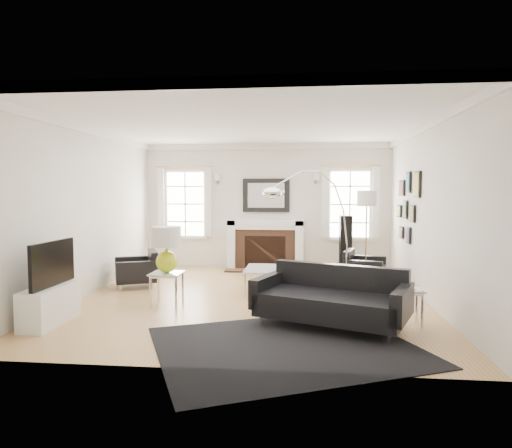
# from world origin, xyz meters

# --- Properties ---
(floor) EXTENTS (6.00, 6.00, 0.00)m
(floor) POSITION_xyz_m (0.00, 0.00, 0.00)
(floor) COLOR #AC7C48
(floor) RESTS_ON ground
(back_wall) EXTENTS (5.50, 0.04, 2.80)m
(back_wall) POSITION_xyz_m (0.00, 3.00, 1.40)
(back_wall) COLOR beige
(back_wall) RESTS_ON floor
(front_wall) EXTENTS (5.50, 0.04, 2.80)m
(front_wall) POSITION_xyz_m (0.00, -3.00, 1.40)
(front_wall) COLOR beige
(front_wall) RESTS_ON floor
(left_wall) EXTENTS (0.04, 6.00, 2.80)m
(left_wall) POSITION_xyz_m (-2.75, 0.00, 1.40)
(left_wall) COLOR beige
(left_wall) RESTS_ON floor
(right_wall) EXTENTS (0.04, 6.00, 2.80)m
(right_wall) POSITION_xyz_m (2.75, 0.00, 1.40)
(right_wall) COLOR beige
(right_wall) RESTS_ON floor
(ceiling) EXTENTS (5.50, 6.00, 0.02)m
(ceiling) POSITION_xyz_m (0.00, 0.00, 2.80)
(ceiling) COLOR white
(ceiling) RESTS_ON back_wall
(crown_molding) EXTENTS (5.50, 6.00, 0.12)m
(crown_molding) POSITION_xyz_m (0.00, 0.00, 2.74)
(crown_molding) COLOR white
(crown_molding) RESTS_ON back_wall
(fireplace) EXTENTS (1.70, 0.69, 1.11)m
(fireplace) POSITION_xyz_m (0.00, 2.79, 0.54)
(fireplace) COLOR white
(fireplace) RESTS_ON floor
(mantel_mirror) EXTENTS (1.05, 0.07, 0.75)m
(mantel_mirror) POSITION_xyz_m (0.00, 2.95, 1.65)
(mantel_mirror) COLOR black
(mantel_mirror) RESTS_ON back_wall
(window_left) EXTENTS (1.24, 0.15, 1.62)m
(window_left) POSITION_xyz_m (-1.85, 2.95, 1.46)
(window_left) COLOR white
(window_left) RESTS_ON back_wall
(window_right) EXTENTS (1.24, 0.15, 1.62)m
(window_right) POSITION_xyz_m (1.85, 2.95, 1.46)
(window_right) COLOR white
(window_right) RESTS_ON back_wall
(gallery_wall) EXTENTS (0.04, 1.73, 1.29)m
(gallery_wall) POSITION_xyz_m (2.72, 1.30, 1.53)
(gallery_wall) COLOR black
(gallery_wall) RESTS_ON right_wall
(tv_unit) EXTENTS (0.35, 1.00, 1.09)m
(tv_unit) POSITION_xyz_m (-2.44, -1.70, 0.33)
(tv_unit) COLOR white
(tv_unit) RESTS_ON floor
(area_rug) EXTENTS (3.48, 3.25, 0.01)m
(area_rug) POSITION_xyz_m (0.64, -2.28, 0.01)
(area_rug) COLOR black
(area_rug) RESTS_ON floor
(sofa) EXTENTS (2.10, 1.51, 0.62)m
(sofa) POSITION_xyz_m (1.20, -1.41, 0.34)
(sofa) COLOR black
(sofa) RESTS_ON floor
(armchair_left) EXTENTS (0.96, 1.01, 0.54)m
(armchair_left) POSITION_xyz_m (-2.15, 0.71, 0.30)
(armchair_left) COLOR black
(armchair_left) RESTS_ON floor
(armchair_right) EXTENTS (0.88, 0.94, 0.53)m
(armchair_right) POSITION_xyz_m (1.93, 1.28, 0.30)
(armchair_right) COLOR black
(armchair_right) RESTS_ON floor
(coffee_table) EXTENTS (0.95, 0.95, 0.42)m
(coffee_table) POSITION_xyz_m (0.33, 0.47, 0.39)
(coffee_table) COLOR silver
(coffee_table) RESTS_ON floor
(side_table_left) EXTENTS (0.46, 0.46, 0.51)m
(side_table_left) POSITION_xyz_m (-1.21, -0.62, 0.41)
(side_table_left) COLOR silver
(side_table_left) RESTS_ON floor
(nesting_table) EXTENTS (0.43, 0.36, 0.47)m
(nesting_table) POSITION_xyz_m (2.16, -1.27, 0.36)
(nesting_table) COLOR silver
(nesting_table) RESTS_ON floor
(gourd_lamp) EXTENTS (0.43, 0.43, 0.70)m
(gourd_lamp) POSITION_xyz_m (-1.21, -0.62, 0.91)
(gourd_lamp) COLOR #C6DA1B
(gourd_lamp) RESTS_ON side_table_left
(orange_vase) EXTENTS (0.12, 0.12, 0.18)m
(orange_vase) POSITION_xyz_m (2.16, -1.27, 0.57)
(orange_vase) COLOR #D6561B
(orange_vase) RESTS_ON nesting_table
(arc_floor_lamp) EXTENTS (1.53, 1.41, 2.16)m
(arc_floor_lamp) POSITION_xyz_m (0.97, 0.40, 1.17)
(arc_floor_lamp) COLOR silver
(arc_floor_lamp) RESTS_ON floor
(stick_floor_lamp) EXTENTS (0.35, 0.35, 1.75)m
(stick_floor_lamp) POSITION_xyz_m (2.00, 1.38, 1.52)
(stick_floor_lamp) COLOR #BB8E40
(stick_floor_lamp) RESTS_ON floor
(speaker_tower) EXTENTS (0.26, 0.26, 1.22)m
(speaker_tower) POSITION_xyz_m (1.74, 2.65, 0.61)
(speaker_tower) COLOR black
(speaker_tower) RESTS_ON floor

